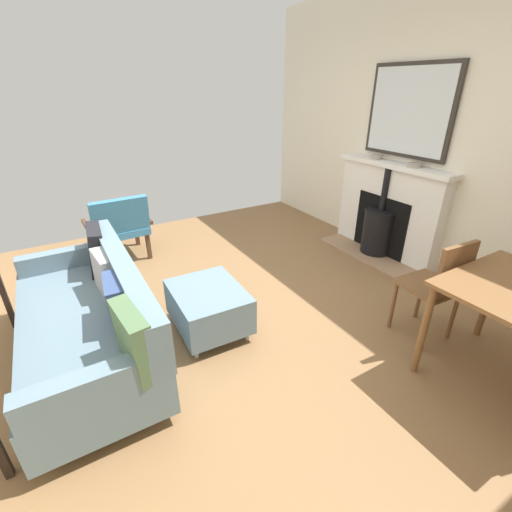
# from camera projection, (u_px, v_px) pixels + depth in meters

# --- Properties ---
(ground_plane) EXTENTS (5.02, 5.20, 0.01)m
(ground_plane) POSITION_uv_depth(u_px,v_px,m) (217.00, 320.00, 3.10)
(ground_plane) COLOR olive
(wall_left) EXTENTS (0.12, 5.20, 2.86)m
(wall_left) POSITION_uv_depth(u_px,v_px,m) (431.00, 132.00, 3.62)
(wall_left) COLOR silver
(wall_left) RESTS_ON ground
(fireplace) EXTENTS (0.52, 1.45, 1.09)m
(fireplace) POSITION_uv_depth(u_px,v_px,m) (385.00, 216.00, 4.14)
(fireplace) COLOR #9E7A5B
(fireplace) RESTS_ON ground
(mirror_over_mantel) EXTENTS (0.04, 1.03, 0.93)m
(mirror_over_mantel) POSITION_uv_depth(u_px,v_px,m) (409.00, 111.00, 3.69)
(mirror_over_mantel) COLOR #2D2823
(mantel_bowl_near) EXTENTS (0.12, 0.12, 0.05)m
(mantel_bowl_near) POSITION_uv_depth(u_px,v_px,m) (377.00, 157.00, 4.06)
(mantel_bowl_near) COLOR #9E9384
(mantel_bowl_near) RESTS_ON fireplace
(mantel_bowl_far) EXTENTS (0.15, 0.15, 0.04)m
(mantel_bowl_far) POSITION_uv_depth(u_px,v_px,m) (414.00, 165.00, 3.67)
(mantel_bowl_far) COLOR #9E9384
(mantel_bowl_far) RESTS_ON fireplace
(sofa) EXTENTS (0.81, 1.82, 0.79)m
(sofa) POSITION_uv_depth(u_px,v_px,m) (92.00, 318.00, 2.55)
(sofa) COLOR #B2B2B7
(sofa) RESTS_ON ground
(ottoman) EXTENTS (0.56, 0.68, 0.39)m
(ottoman) POSITION_uv_depth(u_px,v_px,m) (208.00, 306.00, 2.87)
(ottoman) COLOR #B2B2B7
(ottoman) RESTS_ON ground
(armchair_accent) EXTENTS (0.70, 0.62, 0.78)m
(armchair_accent) POSITION_uv_depth(u_px,v_px,m) (119.00, 225.00, 3.99)
(armchair_accent) COLOR #4C3321
(armchair_accent) RESTS_ON ground
(dining_chair_near_fireplace) EXTENTS (0.42, 0.42, 0.87)m
(dining_chair_near_fireplace) POSITION_uv_depth(u_px,v_px,m) (440.00, 283.00, 2.65)
(dining_chair_near_fireplace) COLOR brown
(dining_chair_near_fireplace) RESTS_ON ground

